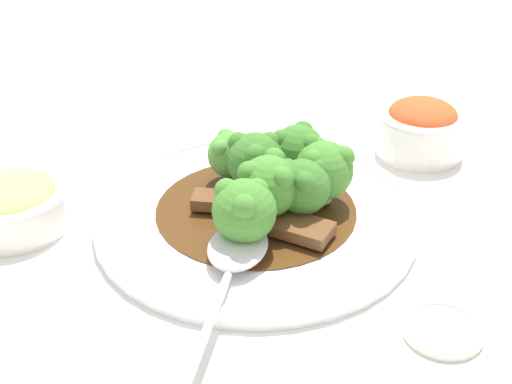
# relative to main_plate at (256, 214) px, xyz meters

# --- Properties ---
(ground_plane) EXTENTS (4.00, 4.00, 0.00)m
(ground_plane) POSITION_rel_main_plate_xyz_m (0.00, 0.00, -0.01)
(ground_plane) COLOR white
(main_plate) EXTENTS (0.30, 0.30, 0.02)m
(main_plate) POSITION_rel_main_plate_xyz_m (0.00, 0.00, 0.00)
(main_plate) COLOR white
(main_plate) RESTS_ON ground_plane
(beef_strip_0) EXTENTS (0.04, 0.06, 0.01)m
(beef_strip_0) POSITION_rel_main_plate_xyz_m (-0.05, 0.01, 0.01)
(beef_strip_0) COLOR brown
(beef_strip_0) RESTS_ON main_plate
(beef_strip_1) EXTENTS (0.03, 0.05, 0.01)m
(beef_strip_1) POSITION_rel_main_plate_xyz_m (0.00, -0.03, 0.01)
(beef_strip_1) COLOR brown
(beef_strip_1) RESTS_ON main_plate
(beef_strip_2) EXTENTS (0.06, 0.06, 0.01)m
(beef_strip_2) POSITION_rel_main_plate_xyz_m (0.05, 0.04, 0.01)
(beef_strip_2) COLOR brown
(beef_strip_2) RESTS_ON main_plate
(broccoli_floret_0) EXTENTS (0.05, 0.05, 0.05)m
(broccoli_floret_0) POSITION_rel_main_plate_xyz_m (0.02, 0.04, 0.04)
(broccoli_floret_0) COLOR #8EB756
(broccoli_floret_0) RESTS_ON main_plate
(broccoli_floret_1) EXTENTS (0.06, 0.06, 0.06)m
(broccoli_floret_1) POSITION_rel_main_plate_xyz_m (0.02, 0.01, 0.04)
(broccoli_floret_1) COLOR #8EB756
(broccoli_floret_1) RESTS_ON main_plate
(broccoli_floret_2) EXTENTS (0.05, 0.05, 0.05)m
(broccoli_floret_2) POSITION_rel_main_plate_xyz_m (-0.05, -0.02, 0.04)
(broccoli_floret_2) COLOR #7FA84C
(broccoli_floret_2) RESTS_ON main_plate
(broccoli_floret_3) EXTENTS (0.06, 0.06, 0.06)m
(broccoli_floret_3) POSITION_rel_main_plate_xyz_m (0.06, -0.01, 0.04)
(broccoli_floret_3) COLOR #8EB756
(broccoli_floret_3) RESTS_ON main_plate
(broccoli_floret_4) EXTENTS (0.05, 0.05, 0.06)m
(broccoli_floret_4) POSITION_rel_main_plate_xyz_m (-0.04, 0.04, 0.05)
(broccoli_floret_4) COLOR #7FA84C
(broccoli_floret_4) RESTS_ON main_plate
(broccoli_floret_5) EXTENTS (0.06, 0.06, 0.06)m
(broccoli_floret_5) POSITION_rel_main_plate_xyz_m (-0.01, 0.06, 0.04)
(broccoli_floret_5) COLOR #8EB756
(broccoli_floret_5) RESTS_ON main_plate
(broccoli_floret_6) EXTENTS (0.05, 0.05, 0.06)m
(broccoli_floret_6) POSITION_rel_main_plate_xyz_m (-0.02, -0.00, 0.05)
(broccoli_floret_6) COLOR #7FA84C
(broccoli_floret_6) RESTS_ON main_plate
(serving_spoon) EXTENTS (0.24, 0.08, 0.01)m
(serving_spoon) POSITION_rel_main_plate_xyz_m (0.09, -0.02, 0.02)
(serving_spoon) COLOR silver
(serving_spoon) RESTS_ON main_plate
(side_bowl_kimchi) EXTENTS (0.10, 0.10, 0.06)m
(side_bowl_kimchi) POSITION_rel_main_plate_xyz_m (-0.14, 0.18, 0.02)
(side_bowl_kimchi) COLOR white
(side_bowl_kimchi) RESTS_ON ground_plane
(side_bowl_appetizer) EXTENTS (0.11, 0.11, 0.05)m
(side_bowl_appetizer) POSITION_rel_main_plate_xyz_m (0.00, -0.23, 0.01)
(side_bowl_appetizer) COLOR white
(side_bowl_appetizer) RESTS_ON ground_plane
(sauce_dish) EXTENTS (0.06, 0.06, 0.01)m
(sauce_dish) POSITION_rel_main_plate_xyz_m (0.16, 0.14, -0.00)
(sauce_dish) COLOR white
(sauce_dish) RESTS_ON ground_plane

